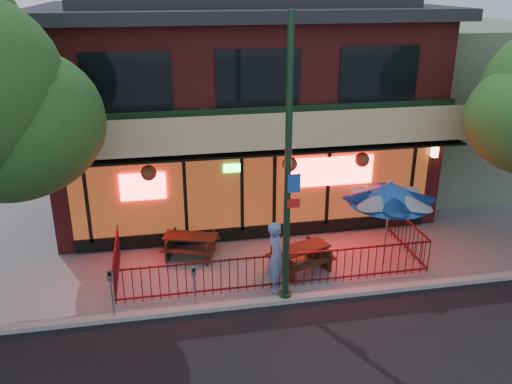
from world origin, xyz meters
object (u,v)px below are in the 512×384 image
(picnic_table_left, at_px, (191,243))
(patio_umbrella, at_px, (390,193))
(street_light, at_px, (288,184))
(pedestrian, at_px, (276,257))
(parking_meter_near, at_px, (194,281))
(picnic_table_right, at_px, (301,255))
(parking_meter_far, at_px, (111,287))

(picnic_table_left, relative_size, patio_umbrella, 0.71)
(street_light, xyz_separation_m, pedestrian, (-0.13, 0.50, -2.18))
(parking_meter_near, bearing_deg, picnic_table_left, 87.45)
(picnic_table_right, xyz_separation_m, pedestrian, (-0.93, -0.93, 0.52))
(picnic_table_left, xyz_separation_m, picnic_table_right, (2.95, -1.37, 0.02))
(pedestrian, height_order, parking_meter_near, pedestrian)
(street_light, height_order, pedestrian, street_light)
(picnic_table_right, height_order, parking_meter_far, parking_meter_far)
(picnic_table_left, bearing_deg, parking_meter_far, -125.44)
(patio_umbrella, xyz_separation_m, parking_meter_far, (-7.38, -1.31, -1.29))
(street_light, xyz_separation_m, picnic_table_right, (0.80, 1.44, -2.70))
(patio_umbrella, relative_size, parking_meter_far, 1.92)
(picnic_table_right, xyz_separation_m, parking_meter_near, (-3.07, -1.43, 0.35))
(picnic_table_left, relative_size, parking_meter_near, 1.55)
(street_light, distance_m, parking_meter_far, 4.76)
(picnic_table_left, height_order, picnic_table_right, picnic_table_right)
(patio_umbrella, xyz_separation_m, parking_meter_near, (-5.45, -1.23, -1.41))
(picnic_table_right, distance_m, parking_meter_far, 5.24)
(patio_umbrella, bearing_deg, street_light, -158.73)
(street_light, xyz_separation_m, parking_meter_far, (-4.20, -0.08, -2.24))
(pedestrian, relative_size, parking_meter_far, 1.43)
(street_light, xyz_separation_m, picnic_table_left, (-2.15, 2.80, -2.72))
(parking_meter_near, bearing_deg, picnic_table_right, 24.98)
(picnic_table_left, distance_m, patio_umbrella, 5.83)
(picnic_table_left, xyz_separation_m, pedestrian, (2.02, -2.30, 0.54))
(parking_meter_far, bearing_deg, street_light, 1.05)
(picnic_table_left, distance_m, parking_meter_far, 3.57)
(patio_umbrella, bearing_deg, picnic_table_right, 175.20)
(picnic_table_left, relative_size, parking_meter_far, 1.36)
(parking_meter_far, bearing_deg, patio_umbrella, 10.09)
(picnic_table_right, relative_size, patio_umbrella, 0.74)
(picnic_table_left, xyz_separation_m, patio_umbrella, (5.33, -1.57, 1.77))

